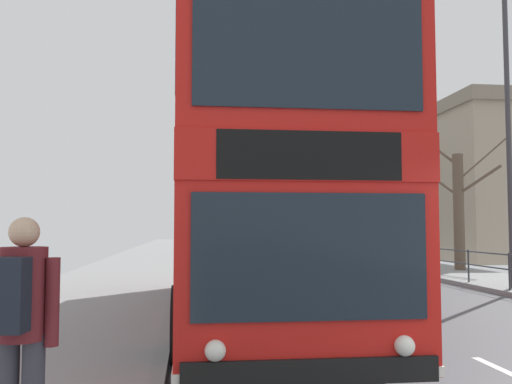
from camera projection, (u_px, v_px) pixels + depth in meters
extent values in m
cube|color=silver|center=(380.00, 314.00, 11.32)|extent=(0.12, 2.00, 0.00)
cube|color=silver|center=(324.00, 288.00, 16.08)|extent=(0.12, 2.00, 0.00)
cube|color=silver|center=(294.00, 274.00, 20.83)|extent=(0.12, 2.00, 0.00)
cube|color=silver|center=(274.00, 265.00, 25.59)|extent=(0.12, 2.00, 0.00)
cube|color=silver|center=(261.00, 259.00, 30.34)|extent=(0.12, 2.00, 0.00)
cube|color=silver|center=(252.00, 255.00, 35.10)|extent=(0.12, 2.00, 0.00)
cube|color=silver|center=(244.00, 252.00, 39.86)|extent=(0.12, 2.00, 0.00)
cube|color=silver|center=(238.00, 249.00, 44.61)|extent=(0.12, 2.00, 0.00)
cube|color=silver|center=(234.00, 247.00, 49.37)|extent=(0.12, 2.00, 0.00)
cube|color=silver|center=(230.00, 245.00, 54.12)|extent=(0.12, 2.00, 0.00)
cube|color=red|center=(252.00, 254.00, 10.40)|extent=(2.66, 10.52, 1.90)
cube|color=red|center=(252.00, 191.00, 10.48)|extent=(2.67, 10.57, 0.50)
cube|color=red|center=(252.00, 134.00, 10.55)|extent=(2.66, 10.52, 1.74)
cube|color=#A91511|center=(252.00, 87.00, 10.61)|extent=(2.58, 10.20, 0.08)
cube|color=#19232D|center=(311.00, 256.00, 5.19)|extent=(2.28, 0.04, 1.22)
cube|color=black|center=(310.00, 155.00, 5.25)|extent=(1.81, 0.04, 0.48)
cube|color=#19232D|center=(310.00, 42.00, 5.33)|extent=(2.28, 0.04, 1.32)
cube|color=black|center=(312.00, 372.00, 5.12)|extent=(2.46, 0.09, 0.24)
cube|color=white|center=(252.00, 301.00, 10.34)|extent=(2.68, 10.57, 0.10)
cube|color=#19232D|center=(316.00, 239.00, 10.83)|extent=(0.07, 8.19, 0.99)
cube|color=#19232D|center=(318.00, 130.00, 10.70)|extent=(0.08, 9.45, 1.04)
cube|color=#19232D|center=(183.00, 239.00, 10.53)|extent=(0.07, 8.19, 0.99)
cube|color=#19232D|center=(184.00, 128.00, 10.41)|extent=(0.08, 9.45, 1.04)
sphere|color=white|center=(405.00, 346.00, 5.23)|extent=(0.20, 0.20, 0.20)
sphere|color=white|center=(215.00, 351.00, 5.02)|extent=(0.20, 0.20, 0.20)
cube|color=#19232D|center=(392.00, 279.00, 6.67)|extent=(0.03, 0.90, 1.63)
cylinder|color=black|center=(366.00, 321.00, 7.47)|extent=(0.31, 1.04, 1.04)
cylinder|color=black|center=(183.00, 325.00, 7.18)|extent=(0.31, 1.04, 1.04)
cylinder|color=black|center=(287.00, 278.00, 13.81)|extent=(0.31, 1.04, 1.04)
cylinder|color=black|center=(188.00, 279.00, 13.53)|extent=(0.31, 1.04, 1.04)
cube|color=#19512D|center=(299.00, 229.00, 34.01)|extent=(2.73, 9.17, 2.75)
cube|color=#19232D|center=(279.00, 222.00, 33.92)|extent=(0.23, 7.74, 1.32)
cube|color=#19232D|center=(319.00, 222.00, 34.15)|extent=(0.23, 7.74, 1.32)
cube|color=#19232D|center=(288.00, 225.00, 38.57)|extent=(2.13, 0.09, 1.65)
cylinder|color=black|center=(275.00, 247.00, 36.36)|extent=(0.31, 0.97, 0.96)
cylinder|color=black|center=(310.00, 247.00, 36.58)|extent=(0.31, 0.97, 0.96)
cylinder|color=black|center=(287.00, 250.00, 31.08)|extent=(0.31, 0.97, 0.96)
cylinder|color=black|center=(328.00, 250.00, 31.30)|extent=(0.31, 0.97, 0.96)
cylinder|color=#2D3338|center=(509.00, 272.00, 14.40)|extent=(0.05, 0.05, 0.98)
cylinder|color=#2D3338|center=(468.00, 266.00, 16.52)|extent=(0.05, 0.05, 0.98)
cylinder|color=#2D3338|center=(437.00, 261.00, 18.63)|extent=(0.05, 0.05, 0.98)
cylinder|color=#2D3338|center=(412.00, 258.00, 20.75)|extent=(0.05, 0.05, 0.98)
cylinder|color=#2D3338|center=(391.00, 255.00, 22.86)|extent=(0.05, 0.05, 0.98)
cylinder|color=#2D3338|center=(374.00, 253.00, 24.98)|extent=(0.05, 0.05, 0.98)
cylinder|color=#2D3338|center=(360.00, 251.00, 27.09)|extent=(0.05, 0.05, 0.98)
cylinder|color=#2D3338|center=(348.00, 249.00, 29.21)|extent=(0.05, 0.05, 0.98)
cylinder|color=#2D3338|center=(337.00, 247.00, 31.32)|extent=(0.05, 0.05, 0.98)
cylinder|color=#2D3338|center=(328.00, 246.00, 33.44)|extent=(0.05, 0.05, 0.98)
cylinder|color=#2D3338|center=(423.00, 247.00, 19.72)|extent=(0.04, 27.75, 0.04)
cylinder|color=#2D3338|center=(424.00, 258.00, 19.69)|extent=(0.04, 27.75, 0.04)
cylinder|color=maroon|center=(23.00, 293.00, 3.98)|extent=(0.38, 0.38, 0.67)
cylinder|color=maroon|center=(52.00, 302.00, 3.97)|extent=(0.11, 0.11, 0.64)
sphere|color=tan|center=(24.00, 232.00, 4.01)|extent=(0.25, 0.25, 0.22)
cube|color=black|center=(6.00, 295.00, 3.72)|extent=(0.30, 0.22, 0.51)
cylinder|color=#38383D|center=(508.00, 129.00, 15.15)|extent=(0.14, 0.14, 8.76)
cylinder|color=brown|center=(376.00, 206.00, 30.14)|extent=(0.42, 0.42, 5.64)
cylinder|color=brown|center=(364.00, 187.00, 30.34)|extent=(1.36, 0.56, 1.35)
cylinder|color=brown|center=(364.00, 187.00, 30.28)|extent=(1.39, 0.44, 1.32)
cylinder|color=brown|center=(381.00, 159.00, 29.26)|extent=(0.23, 2.12, 1.06)
cylinder|color=brown|center=(363.00, 184.00, 30.73)|extent=(1.18, 1.26, 1.31)
cylinder|color=brown|center=(373.00, 158.00, 29.62)|extent=(0.89, 1.39, 1.55)
cylinder|color=brown|center=(366.00, 171.00, 30.03)|extent=(1.36, 0.41, 1.78)
cylinder|color=brown|center=(388.00, 190.00, 30.29)|extent=(1.45, 0.13, 1.27)
cylinder|color=brown|center=(459.00, 212.00, 21.34)|extent=(0.42, 0.42, 4.53)
cylinder|color=brown|center=(482.00, 159.00, 21.06)|extent=(1.57, 1.08, 1.63)
cylinder|color=brown|center=(438.00, 150.00, 22.13)|extent=(1.10, 1.52, 1.49)
cylinder|color=brown|center=(446.00, 187.00, 22.00)|extent=(0.49, 1.34, 0.89)
cylinder|color=brown|center=(479.00, 180.00, 20.78)|extent=(1.11, 1.52, 1.09)
cube|color=gray|center=(490.00, 191.00, 32.34)|extent=(8.45, 12.01, 7.90)
cube|color=slate|center=(488.00, 119.00, 32.61)|extent=(8.79, 12.49, 0.70)
cube|color=gray|center=(430.00, 191.00, 49.05)|extent=(10.97, 10.21, 10.08)
cube|color=slate|center=(429.00, 132.00, 49.39)|extent=(11.41, 10.62, 0.70)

